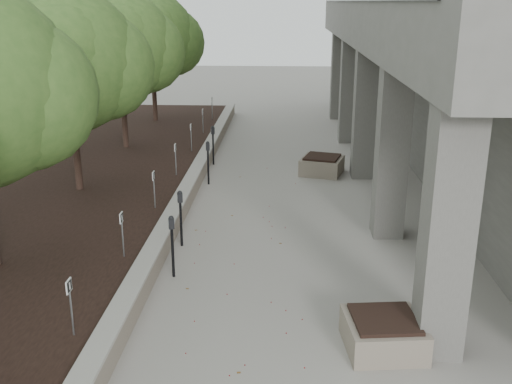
% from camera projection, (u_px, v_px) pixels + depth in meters
% --- Properties ---
extents(ground, '(90.00, 90.00, 0.00)m').
position_uv_depth(ground, '(220.00, 380.00, 8.82)').
color(ground, gray).
rests_on(ground, ground).
extents(retaining_wall, '(0.39, 26.00, 0.50)m').
position_uv_depth(retaining_wall, '(191.00, 185.00, 17.38)').
color(retaining_wall, gray).
rests_on(retaining_wall, ground).
extents(planting_bed, '(7.00, 26.00, 0.40)m').
position_uv_depth(planting_bed, '(69.00, 184.00, 17.57)').
color(planting_bed, black).
rests_on(planting_bed, ground).
extents(crabapple_tree_3, '(4.60, 4.00, 5.44)m').
position_uv_depth(crabapple_tree_3, '(71.00, 91.00, 15.69)').
color(crabapple_tree_3, '#365922').
rests_on(crabapple_tree_3, planting_bed).
extents(crabapple_tree_4, '(4.60, 4.00, 5.44)m').
position_uv_depth(crabapple_tree_4, '(121.00, 70.00, 20.44)').
color(crabapple_tree_4, '#365922').
rests_on(crabapple_tree_4, planting_bed).
extents(crabapple_tree_5, '(4.60, 4.00, 5.44)m').
position_uv_depth(crabapple_tree_5, '(152.00, 57.00, 25.19)').
color(crabapple_tree_5, '#365922').
rests_on(crabapple_tree_5, planting_bed).
extents(parking_sign_2, '(0.04, 0.22, 0.96)m').
position_uv_depth(parking_sign_2, '(71.00, 308.00, 9.13)').
color(parking_sign_2, black).
rests_on(parking_sign_2, planting_bed).
extents(parking_sign_3, '(0.04, 0.22, 0.96)m').
position_uv_depth(parking_sign_3, '(123.00, 235.00, 11.98)').
color(parking_sign_3, black).
rests_on(parking_sign_3, planting_bed).
extents(parking_sign_4, '(0.04, 0.22, 0.96)m').
position_uv_depth(parking_sign_4, '(154.00, 190.00, 14.84)').
color(parking_sign_4, black).
rests_on(parking_sign_4, planting_bed).
extents(parking_sign_5, '(0.04, 0.22, 0.96)m').
position_uv_depth(parking_sign_5, '(176.00, 159.00, 17.69)').
color(parking_sign_5, black).
rests_on(parking_sign_5, planting_bed).
extents(parking_sign_6, '(0.04, 0.22, 0.96)m').
position_uv_depth(parking_sign_6, '(191.00, 137.00, 20.54)').
color(parking_sign_6, black).
rests_on(parking_sign_6, planting_bed).
extents(parking_sign_7, '(0.04, 0.22, 0.96)m').
position_uv_depth(parking_sign_7, '(203.00, 121.00, 23.39)').
color(parking_sign_7, black).
rests_on(parking_sign_7, planting_bed).
extents(parking_sign_8, '(0.04, 0.22, 0.96)m').
position_uv_depth(parking_sign_8, '(212.00, 108.00, 26.24)').
color(parking_sign_8, black).
rests_on(parking_sign_8, planting_bed).
extents(parking_meter_2, '(0.16, 0.13, 1.34)m').
position_uv_depth(parking_meter_2, '(181.00, 218.00, 13.47)').
color(parking_meter_2, black).
rests_on(parking_meter_2, ground).
extents(parking_meter_3, '(0.15, 0.13, 1.33)m').
position_uv_depth(parking_meter_3, '(172.00, 247.00, 11.94)').
color(parking_meter_3, black).
rests_on(parking_meter_3, ground).
extents(parking_meter_4, '(0.15, 0.12, 1.36)m').
position_uv_depth(parking_meter_4, '(208.00, 163.00, 18.06)').
color(parking_meter_4, black).
rests_on(parking_meter_4, ground).
extents(parking_meter_5, '(0.16, 0.14, 1.36)m').
position_uv_depth(parking_meter_5, '(213.00, 145.00, 20.27)').
color(parking_meter_5, black).
rests_on(parking_meter_5, ground).
extents(planter_front, '(1.33, 1.33, 0.56)m').
position_uv_depth(planter_front, '(383.00, 333.00, 9.56)').
color(planter_front, gray).
rests_on(planter_front, ground).
extents(planter_back, '(1.57, 1.57, 0.59)m').
position_uv_depth(planter_back, '(322.00, 165.00, 19.31)').
color(planter_back, gray).
rests_on(planter_back, ground).
extents(berry_scatter, '(3.30, 14.10, 0.02)m').
position_uv_depth(berry_scatter, '(239.00, 247.00, 13.57)').
color(berry_scatter, '#970B0F').
rests_on(berry_scatter, ground).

